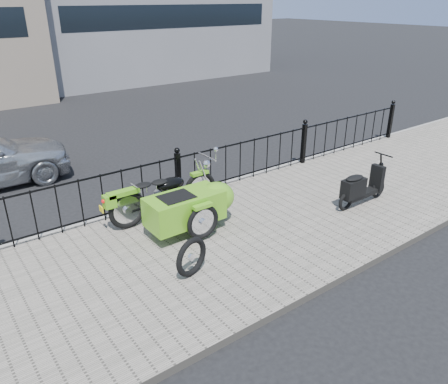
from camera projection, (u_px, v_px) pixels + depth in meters
ground at (217, 229)px, 7.85m from camera, size 120.00×120.00×0.00m
sidewalk at (234, 238)px, 7.46m from camera, size 30.00×3.80×0.12m
curb at (176, 199)px, 8.88m from camera, size 30.00×0.10×0.12m
iron_fence at (178, 177)px, 8.57m from camera, size 14.11×0.11×1.08m
motorcycle_sidecar at (189, 202)px, 7.50m from camera, size 2.28×1.47×0.98m
scooter at (360, 188)px, 8.36m from camera, size 1.37×0.40×0.92m
spare_tire at (191, 257)px, 6.25m from camera, size 0.60×0.24×0.60m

